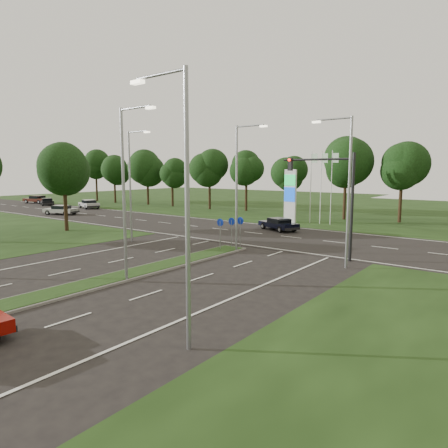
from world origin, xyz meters
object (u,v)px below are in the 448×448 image
Objects in this scene: navy_sedan at (278,224)px; far_car_c at (47,201)px; far_car_a at (61,210)px; far_car_b at (89,204)px; far_car_d at (37,199)px.

navy_sedan is 45.83m from far_car_c.
navy_sedan is 1.01× the size of far_car_a.
far_car_a is at bearing -129.46° from far_car_b.
far_car_b is (-35.01, 2.09, 0.06)m from navy_sedan.
far_car_d reaches higher than far_car_c.
far_car_c is 5.22m from far_car_d.
far_car_d reaches higher than navy_sedan.
far_car_a is at bearing -89.28° from far_car_c.
navy_sedan is 30.61m from far_car_a.
far_car_a is at bearing -123.67° from far_car_d.
far_car_b is at bearing -61.53° from far_car_c.
far_car_b is 10.85m from far_car_c.
far_car_c is 0.88× the size of far_car_d.
navy_sedan is 0.95× the size of far_car_b.
far_car_a is 22.14m from far_car_d.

